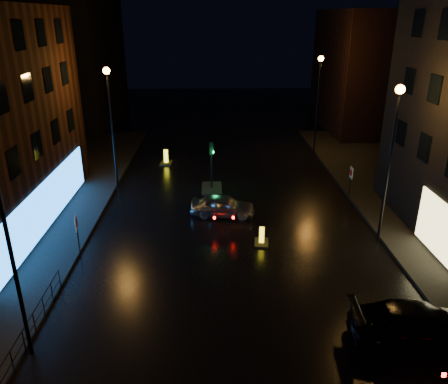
{
  "coord_description": "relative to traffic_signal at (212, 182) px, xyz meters",
  "views": [
    {
      "loc": [
        -1.15,
        -14.72,
        11.39
      ],
      "look_at": [
        -0.55,
        6.49,
        2.8
      ],
      "focal_mm": 35.0,
      "sensor_mm": 36.0,
      "label": 1
    }
  ],
  "objects": [
    {
      "name": "ground",
      "position": [
        1.2,
        -14.0,
        -0.5
      ],
      "size": [
        120.0,
        120.0,
        0.0
      ],
      "primitive_type": "plane",
      "color": "black",
      "rests_on": "ground"
    },
    {
      "name": "building_far_left",
      "position": [
        -14.8,
        21.0,
        6.5
      ],
      "size": [
        8.0,
        16.0,
        14.0
      ],
      "primitive_type": "cube",
      "color": "black",
      "rests_on": "ground"
    },
    {
      "name": "building_far_right",
      "position": [
        16.2,
        18.0,
        5.5
      ],
      "size": [
        8.0,
        14.0,
        12.0
      ],
      "primitive_type": "cube",
      "color": "black",
      "rests_on": "ground"
    },
    {
      "name": "street_lamp_lnear",
      "position": [
        -6.6,
        -16.0,
        5.06
      ],
      "size": [
        0.44,
        0.44,
        8.37
      ],
      "color": "black",
      "rests_on": "ground"
    },
    {
      "name": "street_lamp_lfar",
      "position": [
        -6.6,
        -0.0,
        5.06
      ],
      "size": [
        0.44,
        0.44,
        8.37
      ],
      "color": "black",
      "rests_on": "ground"
    },
    {
      "name": "street_lamp_rnear",
      "position": [
        9.0,
        -8.0,
        5.06
      ],
      "size": [
        0.44,
        0.44,
        8.37
      ],
      "color": "black",
      "rests_on": "ground"
    },
    {
      "name": "street_lamp_rfar",
      "position": [
        9.0,
        8.0,
        5.06
      ],
      "size": [
        0.44,
        0.44,
        8.37
      ],
      "color": "black",
      "rests_on": "ground"
    },
    {
      "name": "traffic_signal",
      "position": [
        0.0,
        0.0,
        0.0
      ],
      "size": [
        1.4,
        2.4,
        3.45
      ],
      "color": "black",
      "rests_on": "ground"
    },
    {
      "name": "guard_railing",
      "position": [
        -6.8,
        -15.0,
        0.24
      ],
      "size": [
        0.05,
        6.04,
        1.0
      ],
      "color": "black",
      "rests_on": "ground"
    },
    {
      "name": "silver_hatchback",
      "position": [
        0.66,
        -4.42,
        0.16
      ],
      "size": [
        4.04,
        2.05,
        1.32
      ],
      "primitive_type": "imported",
      "rotation": [
        0.0,
        0.0,
        1.44
      ],
      "color": "#ABAFB3",
      "rests_on": "ground"
    },
    {
      "name": "dark_sedan",
      "position": [
        7.69,
        -15.78,
        0.25
      ],
      "size": [
        5.28,
        2.41,
        1.5
      ],
      "primitive_type": "imported",
      "rotation": [
        0.0,
        0.0,
        1.51
      ],
      "color": "black",
      "rests_on": "ground"
    },
    {
      "name": "bollard_near",
      "position": [
        2.65,
        -8.07,
        -0.29
      ],
      "size": [
        0.87,
        1.19,
        0.97
      ],
      "rotation": [
        0.0,
        0.0,
        -0.13
      ],
      "color": "black",
      "rests_on": "ground"
    },
    {
      "name": "bollard_far",
      "position": [
        -3.76,
        5.82,
        -0.24
      ],
      "size": [
        1.01,
        1.43,
        1.19
      ],
      "rotation": [
        0.0,
        0.0,
        -0.08
      ],
      "color": "black",
      "rests_on": "ground"
    },
    {
      "name": "road_sign_left",
      "position": [
        -6.7,
        -9.18,
        1.18
      ],
      "size": [
        0.14,
        0.55,
        2.25
      ],
      "rotation": [
        0.0,
        0.0,
        0.15
      ],
      "color": "black",
      "rests_on": "ground"
    },
    {
      "name": "road_sign_right",
      "position": [
        9.1,
        -2.23,
        1.21
      ],
      "size": [
        0.07,
        0.55,
        2.29
      ],
      "rotation": [
        0.0,
        0.0,
        3.13
      ],
      "color": "black",
      "rests_on": "ground"
    }
  ]
}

